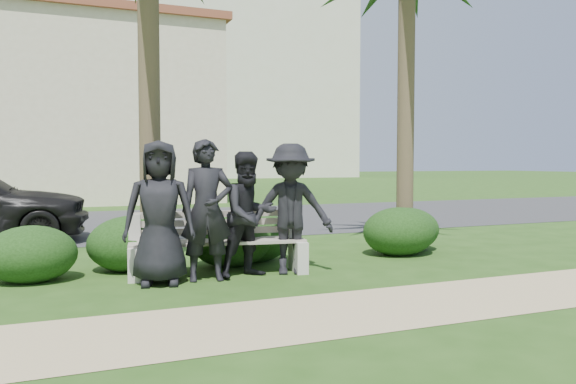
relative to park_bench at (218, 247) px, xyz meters
name	(u,v)px	position (x,y,z in m)	size (l,w,h in m)	color
ground	(301,277)	(0.99, -0.61, -0.39)	(160.00, 160.00, 0.00)	#244714
footpath	(368,309)	(0.99, -2.41, -0.39)	(30.00, 1.60, 0.01)	tan
asphalt_street	(182,221)	(0.99, 7.39, -0.39)	(160.00, 8.00, 0.01)	#2D2D30
stucco_bldg_right	(109,113)	(-0.01, 17.39, 3.28)	(8.40, 8.40, 7.30)	beige
hotel_tower	(219,57)	(14.99, 54.39, 13.02)	(26.00, 18.00, 37.30)	beige
park_bench	(218,247)	(0.00, 0.00, 0.00)	(2.52, 0.90, 0.85)	#A09786
man_a	(159,213)	(-0.86, -0.33, 0.54)	(0.91, 0.59, 1.85)	black
man_b	(207,210)	(-0.24, -0.33, 0.55)	(0.68, 0.45, 1.88)	black
man_c	(249,214)	(0.35, -0.31, 0.47)	(0.84, 0.65, 1.72)	black
man_d	(291,209)	(0.96, -0.32, 0.53)	(1.19, 0.68, 1.83)	black
hedge_a	(31,253)	(-2.41, 0.49, 0.00)	(1.17, 0.97, 0.77)	black
hedge_b	(132,242)	(-1.08, 0.80, 0.03)	(1.26, 1.04, 0.82)	black
hedge_c	(232,239)	(0.37, 0.60, 0.02)	(1.25, 1.03, 0.82)	black
hedge_d	(252,235)	(0.79, 0.85, 0.03)	(1.28, 1.05, 0.83)	black
hedge_e	(399,230)	(3.31, 0.50, 0.03)	(1.28, 1.06, 0.84)	black
hedge_f	(406,228)	(3.70, 0.86, 0.01)	(1.21, 1.00, 0.79)	black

